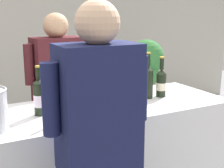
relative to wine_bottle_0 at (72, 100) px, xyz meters
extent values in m
cube|color=beige|center=(0.18, 2.72, 0.29)|extent=(8.00, 0.10, 2.80)
cylinder|color=black|center=(0.00, 0.00, -0.02)|extent=(0.08, 0.08, 0.18)
cone|color=black|center=(0.00, 0.00, 0.09)|extent=(0.08, 0.08, 0.03)
cylinder|color=black|center=(0.00, 0.00, 0.15)|extent=(0.03, 0.03, 0.08)
cylinder|color=#B79333|center=(0.00, 0.00, 0.19)|extent=(0.03, 0.03, 0.01)
cylinder|color=silver|center=(0.00, 0.00, -0.03)|extent=(0.08, 0.08, 0.07)
cylinder|color=black|center=(0.60, 0.28, -0.01)|extent=(0.08, 0.08, 0.20)
cone|color=black|center=(0.60, 0.28, 0.10)|extent=(0.08, 0.08, 0.03)
cylinder|color=black|center=(0.60, 0.28, 0.16)|extent=(0.03, 0.03, 0.08)
cylinder|color=maroon|center=(0.60, 0.28, 0.20)|extent=(0.03, 0.03, 0.01)
cylinder|color=black|center=(0.67, 0.15, 0.00)|extent=(0.08, 0.08, 0.22)
cone|color=black|center=(0.67, 0.15, 0.12)|extent=(0.08, 0.08, 0.03)
cylinder|color=black|center=(0.67, 0.15, 0.19)|extent=(0.03, 0.03, 0.10)
cylinder|color=#B79333|center=(0.67, 0.15, 0.24)|extent=(0.03, 0.03, 0.01)
cylinder|color=black|center=(0.79, 0.14, -0.02)|extent=(0.08, 0.08, 0.18)
cone|color=black|center=(0.79, 0.14, 0.09)|extent=(0.08, 0.08, 0.03)
cylinder|color=black|center=(0.79, 0.14, 0.15)|extent=(0.03, 0.03, 0.09)
cylinder|color=#B79333|center=(0.79, 0.14, 0.20)|extent=(0.04, 0.04, 0.01)
cylinder|color=#F3E3C2|center=(0.79, 0.14, -0.03)|extent=(0.08, 0.08, 0.06)
cylinder|color=black|center=(-0.17, 0.13, 0.00)|extent=(0.07, 0.07, 0.21)
cone|color=black|center=(-0.17, 0.13, 0.12)|extent=(0.07, 0.07, 0.03)
cylinder|color=black|center=(-0.17, 0.13, 0.17)|extent=(0.03, 0.03, 0.07)
cylinder|color=#B79333|center=(-0.17, 0.13, 0.21)|extent=(0.03, 0.03, 0.01)
cylinder|color=silver|center=(-0.17, 0.13, -0.01)|extent=(0.08, 0.08, 0.08)
cylinder|color=silver|center=(0.49, 0.02, -0.11)|extent=(0.07, 0.07, 0.00)
cylinder|color=silver|center=(0.49, 0.02, -0.07)|extent=(0.01, 0.01, 0.08)
ellipsoid|color=silver|center=(0.49, 0.02, 0.03)|extent=(0.07, 0.07, 0.12)
ellipsoid|color=maroon|center=(0.49, 0.02, 0.00)|extent=(0.06, 0.06, 0.04)
cube|color=black|center=(0.16, 0.77, -0.67)|extent=(0.39, 0.27, 0.89)
cube|color=#47191E|center=(0.16, 0.77, 0.06)|extent=(0.43, 0.27, 0.56)
sphere|color=tan|center=(0.16, 0.77, 0.43)|extent=(0.21, 0.21, 0.21)
cylinder|color=#47191E|center=(0.40, 0.78, 0.12)|extent=(0.08, 0.08, 0.33)
cylinder|color=#47191E|center=(-0.09, 0.75, 0.12)|extent=(0.08, 0.08, 0.33)
cube|color=#191E47|center=(-0.04, -0.48, 0.09)|extent=(0.39, 0.25, 0.63)
sphere|color=#D8AD8C|center=(-0.04, -0.48, 0.50)|extent=(0.21, 0.21, 0.21)
cylinder|color=#191E47|center=(-0.28, -0.48, 0.16)|extent=(0.08, 0.08, 0.34)
cylinder|color=#191E47|center=(0.19, -0.49, 0.16)|extent=(0.08, 0.08, 0.34)
cylinder|color=brown|center=(1.52, 1.46, -0.99)|extent=(0.34, 0.34, 0.25)
sphere|color=#387F3D|center=(1.59, 1.52, -0.26)|extent=(0.31, 0.31, 0.31)
sphere|color=#387F3D|center=(1.42, 1.48, -0.16)|extent=(0.33, 0.33, 0.33)
sphere|color=#387F3D|center=(1.40, 1.55, -0.34)|extent=(0.42, 0.42, 0.42)
sphere|color=#387F3D|center=(1.61, 1.58, -0.04)|extent=(0.46, 0.46, 0.46)
cylinder|color=#4C3823|center=(1.52, 1.46, -0.56)|extent=(0.05, 0.05, 0.60)
camera|label=1|loc=(-0.67, -1.81, 0.56)|focal=50.75mm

